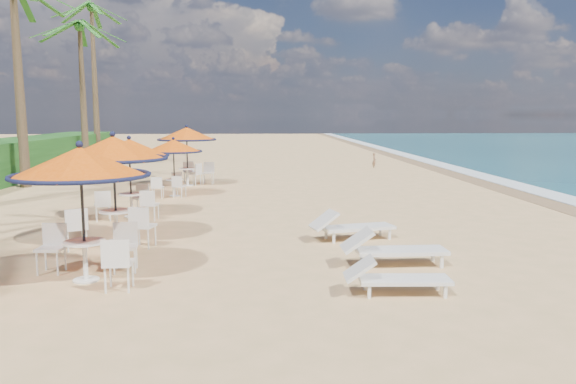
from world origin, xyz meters
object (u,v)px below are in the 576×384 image
at_px(station_0, 83,179).
at_px(station_1, 113,158).
at_px(lounger_far, 350,226).
at_px(station_3, 173,153).
at_px(station_2, 130,158).
at_px(lounger_mid, 390,248).
at_px(lounger_near, 394,277).
at_px(station_4, 188,141).

bearing_deg(station_0, station_1, 94.80).
bearing_deg(station_1, lounger_far, 0.42).
relative_size(station_0, station_3, 1.16).
xyz_separation_m(station_2, lounger_mid, (6.36, -5.70, -1.40)).
bearing_deg(station_3, station_2, -98.25).
bearing_deg(lounger_near, station_2, 130.85).
height_order(station_1, lounger_mid, station_1).
bearing_deg(station_2, station_4, 83.98).
relative_size(station_2, lounger_near, 1.33).
xyz_separation_m(station_0, lounger_near, (5.35, -1.08, -1.56)).
distance_m(station_1, lounger_mid, 6.62).
height_order(station_0, lounger_near, station_0).
distance_m(station_2, lounger_mid, 8.65).
xyz_separation_m(station_0, station_4, (0.14, 13.84, 0.03)).
bearing_deg(station_4, station_1, -92.11).
distance_m(station_1, lounger_near, 7.16).
distance_m(station_0, lounger_far, 6.30).
height_order(station_3, lounger_near, station_3).
bearing_deg(station_4, station_0, -90.59).
xyz_separation_m(station_1, station_3, (0.23, 7.61, -0.39)).
bearing_deg(station_2, station_1, -83.48).
bearing_deg(station_1, lounger_near, -36.29).
xyz_separation_m(station_0, lounger_far, (5.28, 3.08, -1.51)).
xyz_separation_m(station_1, lounger_near, (5.61, -4.12, -1.69)).
bearing_deg(lounger_far, station_2, 136.93).
xyz_separation_m(station_0, station_3, (-0.03, 10.66, -0.25)).
bearing_deg(station_3, station_4, 86.97).
relative_size(station_0, lounger_mid, 1.20).
distance_m(station_0, station_2, 6.45).
distance_m(lounger_near, lounger_far, 4.16).
bearing_deg(station_2, lounger_far, -29.39).
bearing_deg(lounger_near, lounger_far, 93.16).
relative_size(station_4, lounger_far, 1.21).
height_order(station_4, lounger_mid, station_4).
height_order(station_2, lounger_near, station_2).
height_order(station_2, lounger_mid, station_2).
bearing_deg(lounger_far, lounger_near, -102.72).
xyz_separation_m(station_1, station_2, (-0.39, 3.38, -0.24)).
bearing_deg(lounger_mid, station_0, -173.98).
bearing_deg(station_2, lounger_mid, -41.87).
bearing_deg(lounger_near, station_0, 170.84).
xyz_separation_m(station_1, lounger_far, (5.54, 0.04, -1.65)).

